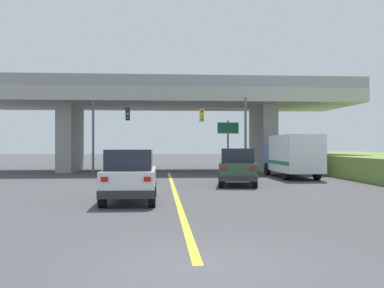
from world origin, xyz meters
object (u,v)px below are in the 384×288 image
object	(u,v)px
box_truck	(292,155)
traffic_signal_nearside	(230,126)
suv_lead	(130,176)
suv_crossing	(238,167)
highway_sign	(228,134)
traffic_signal_farside	(105,126)

from	to	relation	value
box_truck	traffic_signal_nearside	bearing A→B (deg)	137.02
suv_lead	traffic_signal_nearside	xyz separation A→B (m)	(6.38, 15.95, 2.61)
suv_crossing	highway_sign	distance (m)	13.22
suv_lead	box_truck	bearing A→B (deg)	51.17
suv_lead	highway_sign	world-z (taller)	highway_sign
suv_lead	highway_sign	bearing A→B (deg)	71.12
traffic_signal_nearside	traffic_signal_farside	size ratio (longest dim) A/B	0.98
highway_sign	suv_crossing	bearing A→B (deg)	-96.27
box_truck	traffic_signal_farside	distance (m)	13.90
box_truck	highway_sign	size ratio (longest dim) A/B	1.69
suv_crossing	box_truck	distance (m)	7.25
suv_crossing	highway_sign	size ratio (longest dim) A/B	1.09
box_truck	highway_sign	world-z (taller)	highway_sign
suv_crossing	box_truck	world-z (taller)	box_truck
highway_sign	traffic_signal_farside	bearing A→B (deg)	-162.26
traffic_signal_farside	box_truck	bearing A→B (deg)	-18.25
suv_lead	box_truck	xyz separation A→B (m)	(10.07, 12.51, 0.53)
suv_lead	suv_crossing	world-z (taller)	same
box_truck	traffic_signal_nearside	size ratio (longest dim) A/B	1.25
traffic_signal_nearside	traffic_signal_farside	world-z (taller)	traffic_signal_farside
box_truck	traffic_signal_nearside	xyz separation A→B (m)	(-3.69, 3.44, 2.09)
highway_sign	traffic_signal_nearside	bearing A→B (deg)	-96.35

